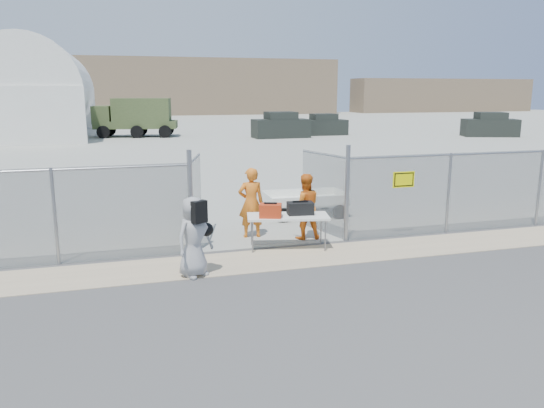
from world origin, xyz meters
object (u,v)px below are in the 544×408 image
object	(u,v)px
security_worker_left	(251,203)
utility_trailer	(305,203)
folding_table	(288,232)
security_worker_right	(305,207)
visitor	(194,237)

from	to	relation	value
security_worker_left	utility_trailer	world-z (taller)	security_worker_left
folding_table	security_worker_left	size ratio (longest dim) A/B	1.06
security_worker_right	visitor	distance (m)	3.82
folding_table	security_worker_right	world-z (taller)	security_worker_right
visitor	utility_trailer	distance (m)	6.18
security_worker_left	visitor	world-z (taller)	security_worker_left
security_worker_right	visitor	xyz separation A→B (m)	(-3.19, -2.11, -0.01)
folding_table	security_worker_left	bearing A→B (deg)	128.30
security_worker_left	security_worker_right	world-z (taller)	security_worker_left
folding_table	security_worker_right	distance (m)	1.11
security_worker_left	visitor	xyz separation A→B (m)	(-1.87, -2.63, -0.08)
folding_table	utility_trailer	size ratio (longest dim) A/B	0.61
utility_trailer	visitor	bearing A→B (deg)	-129.99
security_worker_left	utility_trailer	distance (m)	3.03
security_worker_right	folding_table	bearing A→B (deg)	52.89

